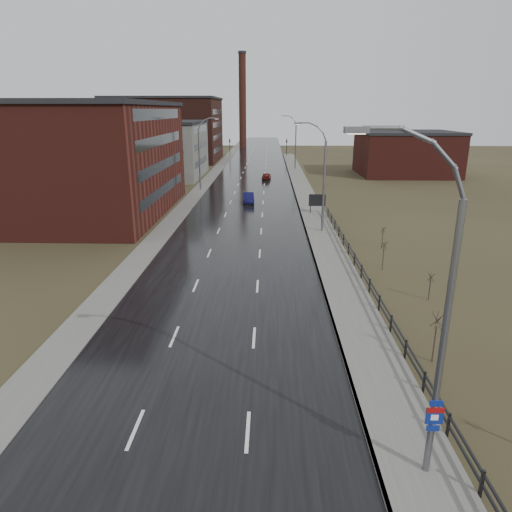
# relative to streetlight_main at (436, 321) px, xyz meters

# --- Properties ---
(road) EXTENTS (14.00, 300.00, 0.06)m
(road) POSITION_rel_streetlight_main_xyz_m (-8.47, 58.00, -6.03)
(road) COLOR black
(road) RESTS_ON ground
(sidewalk_right) EXTENTS (3.20, 180.00, 0.18)m
(sidewalk_right) POSITION_rel_streetlight_main_xyz_m (0.13, 33.00, -5.97)
(sidewalk_right) COLOR #595651
(sidewalk_right) RESTS_ON ground
(curb_right) EXTENTS (0.16, 180.00, 0.18)m
(curb_right) POSITION_rel_streetlight_main_xyz_m (-1.39, 33.00, -5.97)
(curb_right) COLOR slate
(curb_right) RESTS_ON ground
(sidewalk_left) EXTENTS (2.40, 260.00, 0.12)m
(sidewalk_left) POSITION_rel_streetlight_main_xyz_m (-16.67, 58.00, -6.00)
(sidewalk_left) COLOR #595651
(sidewalk_left) RESTS_ON ground
(warehouse_near) EXTENTS (22.44, 28.56, 13.50)m
(warehouse_near) POSITION_rel_streetlight_main_xyz_m (-29.46, 43.00, 0.70)
(warehouse_near) COLOR #471914
(warehouse_near) RESTS_ON ground
(warehouse_mid) EXTENTS (16.32, 20.40, 10.50)m
(warehouse_mid) POSITION_rel_streetlight_main_xyz_m (-26.46, 76.00, -0.80)
(warehouse_mid) COLOR slate
(warehouse_mid) RESTS_ON ground
(warehouse_far) EXTENTS (26.52, 24.48, 15.50)m
(warehouse_far) POSITION_rel_streetlight_main_xyz_m (-31.47, 106.00, 1.70)
(warehouse_far) COLOR #331611
(warehouse_far) RESTS_ON ground
(building_right) EXTENTS (18.36, 16.32, 8.50)m
(building_right) POSITION_rel_streetlight_main_xyz_m (21.83, 80.00, -1.80)
(building_right) COLOR #471914
(building_right) RESTS_ON ground
(smokestack) EXTENTS (2.70, 2.70, 30.70)m
(smokestack) POSITION_rel_streetlight_main_xyz_m (-14.47, 148.00, 9.44)
(smokestack) COLOR #331611
(smokestack) RESTS_ON ground
(streetlight_main) EXTENTS (3.91, 0.29, 12.11)m
(streetlight_main) POSITION_rel_streetlight_main_xyz_m (0.00, 0.00, 0.00)
(streetlight_main) COLOR slate
(streetlight_main) RESTS_ON ground
(streetlight_right_mid) EXTENTS (3.36, 0.28, 11.35)m
(streetlight_right_mid) POSITION_rel_streetlight_main_xyz_m (0.03, 34.00, -0.22)
(streetlight_right_mid) COLOR slate
(streetlight_right_mid) RESTS_ON ground
(streetlight_left) EXTENTS (3.36, 0.28, 11.35)m
(streetlight_left) POSITION_rel_streetlight_main_xyz_m (-16.17, 60.00, -0.22)
(streetlight_left) COLOR slate
(streetlight_left) RESTS_ON ground
(streetlight_right_far) EXTENTS (3.36, 0.28, 11.35)m
(streetlight_right_far) POSITION_rel_streetlight_main_xyz_m (0.03, 88.00, -0.22)
(streetlight_right_far) COLOR slate
(streetlight_right_far) RESTS_ON ground
(guardrail) EXTENTS (0.10, 53.05, 1.10)m
(guardrail) POSITION_rel_streetlight_main_xyz_m (1.83, 16.32, -5.35)
(guardrail) COLOR black
(guardrail) RESTS_ON ground
(shrub_c) EXTENTS (0.65, 0.68, 2.75)m
(shrub_c) POSITION_rel_streetlight_main_xyz_m (3.18, 7.76, -4.59)
(shrub_c) COLOR #382D23
(shrub_c) RESTS_ON ground
(shrub_d) EXTENTS (0.47, 0.49, 1.96)m
(shrub_d) POSITION_rel_streetlight_main_xyz_m (5.67, 15.90, -5.02)
(shrub_d) COLOR #382D23
(shrub_d) RESTS_ON ground
(shrub_e) EXTENTS (0.58, 0.61, 2.46)m
(shrub_e) POSITION_rel_streetlight_main_xyz_m (3.96, 22.11, -4.75)
(shrub_e) COLOR #382D23
(shrub_e) RESTS_ON ground
(shrub_f) EXTENTS (0.48, 0.50, 2.00)m
(shrub_f) POSITION_rel_streetlight_main_xyz_m (5.43, 28.57, -5.00)
(shrub_f) COLOR #382D23
(shrub_f) RESTS_ON ground
(billboard) EXTENTS (2.08, 0.17, 2.53)m
(billboard) POSITION_rel_streetlight_main_xyz_m (0.63, 42.83, -4.36)
(billboard) COLOR black
(billboard) RESTS_ON ground
(traffic_light_left) EXTENTS (0.58, 2.73, 5.30)m
(traffic_light_left) POSITION_rel_streetlight_main_xyz_m (-16.47, 118.00, -1.46)
(traffic_light_left) COLOR black
(traffic_light_left) RESTS_ON ground
(traffic_light_right) EXTENTS (0.58, 2.73, 5.30)m
(traffic_light_right) POSITION_rel_streetlight_main_xyz_m (-0.47, 118.00, -1.46)
(traffic_light_right) COLOR black
(traffic_light_right) RESTS_ON ground
(car_near) EXTENTS (1.85, 4.45, 1.43)m
(car_near) POSITION_rel_streetlight_main_xyz_m (-8.26, 49.68, -5.34)
(car_near) COLOR #0D0B39
(car_near) RESTS_ON ground
(car_far) EXTENTS (1.83, 3.88, 1.28)m
(car_far) POSITION_rel_streetlight_main_xyz_m (-5.86, 72.22, -5.42)
(car_far) COLOR #56120E
(car_far) RESTS_ON ground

